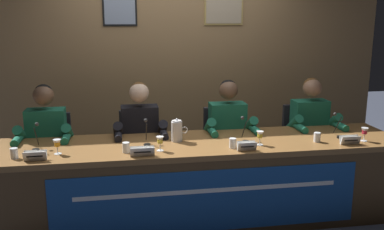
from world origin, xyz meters
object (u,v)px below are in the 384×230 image
Objects in this scene: water_cup_far_left at (14,154)px; chair_center_left at (140,156)px; conference_table at (194,171)px; juice_glass_far_right at (365,132)px; microphone_center_left at (147,137)px; water_cup_center_right at (233,144)px; juice_glass_far_left at (57,144)px; nameplate_center_right at (247,146)px; water_cup_far_right at (317,138)px; panelist_center_left at (140,136)px; juice_glass_center_right at (260,135)px; microphone_far_right at (338,129)px; nameplate_far_right at (350,140)px; microphone_center_right at (245,134)px; chair_far_right at (303,148)px; panelist_far_left at (46,140)px; nameplate_center_left at (142,151)px; juice_glass_center_left at (160,141)px; chair_far_left at (51,161)px; chair_center_right at (224,152)px; water_pitcher_central at (177,131)px; nameplate_far_left at (35,156)px; microphone_far_left at (36,141)px; panelist_center_right at (229,132)px; panelist_far_right at (312,128)px; water_cup_center_left at (126,148)px.

water_cup_far_left is 0.09× the size of chair_center_left.
juice_glass_far_right is at bearing -3.65° from conference_table.
water_cup_center_right is (0.72, -0.21, -0.04)m from microphone_center_left.
juice_glass_far_left reaches higher than nameplate_center_right.
water_cup_far_right is (0.70, 0.15, -0.00)m from nameplate_center_right.
juice_glass_center_right is (1.01, -0.57, 0.11)m from panelist_center_left.
microphone_far_right reaches higher than water_cup_far_right.
juice_glass_center_right is 0.80m from nameplate_far_right.
microphone_center_right is (0.06, 0.26, 0.03)m from nameplate_center_right.
chair_center_left is 1.77m from chair_far_right.
panelist_far_left is 6.23× the size of nameplate_center_left.
juice_glass_center_left is 1.42m from water_cup_far_right.
juice_glass_center_right is 1.46× the size of water_cup_center_right.
chair_far_left is 7.22× the size of juice_glass_center_left.
panelist_far_left is at bearing 108.80° from juice_glass_far_left.
chair_center_right reaches higher than water_cup_center_right.
water_cup_center_right is 0.53m from water_pitcher_central.
nameplate_center_right is at bearing -178.26° from nameplate_far_right.
nameplate_center_left is 1.58× the size of juice_glass_center_right.
nameplate_far_left is 2.40m from water_cup_far_right.
microphone_far_left is 1.05m from juice_glass_center_left.
water_cup_far_right is (2.44, -0.56, 0.07)m from panelist_far_left.
panelist_center_left reaches higher than nameplate_far_right.
panelist_center_right reaches higher than nameplate_far_right.
water_cup_far_right is at bearing 2.96° from nameplate_far_left.
chair_far_left is 5.03× the size of nameplate_far_right.
chair_far_right is at bearing 12.70° from panelist_center_right.
chair_center_right is 1.19m from microphone_far_right.
nameplate_far_left is at bearing 178.03° from nameplate_center_left.
water_cup_far_left is at bearing -167.80° from panelist_far_right.
panelist_far_right is (1.01, 0.61, -0.07)m from water_cup_center_right.
water_cup_center_right is at bearing -47.03° from chair_center_left.
panelist_center_left is at bearing 30.54° from water_cup_far_left.
nameplate_far_left is 0.81× the size of microphone_far_left.
water_cup_center_right is (1.64, -0.61, 0.07)m from panelist_far_left.
microphone_far_left is 1.00× the size of microphone_center_left.
nameplate_center_left is at bearing -134.64° from chair_center_right.
panelist_far_left is at bearing 168.03° from juice_glass_far_right.
conference_table is 3.13× the size of panelist_center_left.
water_cup_far_left is 0.07× the size of panelist_center_right.
water_cup_center_left is at bearing -46.92° from chair_far_left.
microphone_center_right is 0.90m from microphone_far_right.
microphone_center_left is 1.34× the size of nameplate_center_right.
water_cup_center_left is 1.34m from chair_center_right.
chair_center_right is (0.85, 0.60, -0.38)m from microphone_center_left.
panelist_center_right is at bearing 102.92° from juice_glass_center_right.
water_cup_center_left is at bearing -150.68° from water_pitcher_central.
microphone_center_left reaches higher than water_cup_far_left.
panelist_far_left is 9.86× the size of juice_glass_far_right.
water_pitcher_central reaches higher than chair_far_right.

